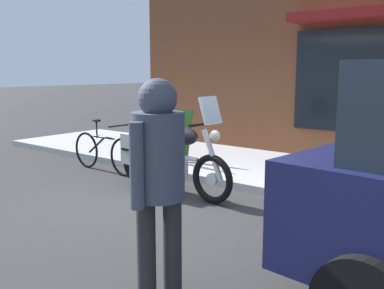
% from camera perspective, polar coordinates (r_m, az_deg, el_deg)
% --- Properties ---
extents(ground_plane, '(80.00, 80.00, 0.00)m').
position_cam_1_polar(ground_plane, '(5.66, -2.18, -8.21)').
color(ground_plane, '#303030').
extents(touring_motorcycle, '(2.12, 0.62, 1.41)m').
position_cam_1_polar(touring_motorcycle, '(6.22, -3.68, -0.78)').
color(touring_motorcycle, black).
rests_on(touring_motorcycle, ground_plane).
extents(parked_bicycle, '(1.66, 0.48, 0.91)m').
position_cam_1_polar(parked_bicycle, '(7.67, -11.44, -0.88)').
color(parked_bicycle, black).
rests_on(parked_bicycle, ground_plane).
extents(pedestrian_walking, '(0.40, 0.56, 1.68)m').
position_cam_1_polar(pedestrian_walking, '(3.17, -4.41, -2.87)').
color(pedestrian_walking, '#2B2B2B').
rests_on(pedestrian_walking, ground_plane).
extents(sandwich_board_sign, '(0.55, 0.41, 0.92)m').
position_cam_1_polar(sandwich_board_sign, '(7.80, -2.36, 1.16)').
color(sandwich_board_sign, '#1E511E').
rests_on(sandwich_board_sign, sidewalk_curb).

